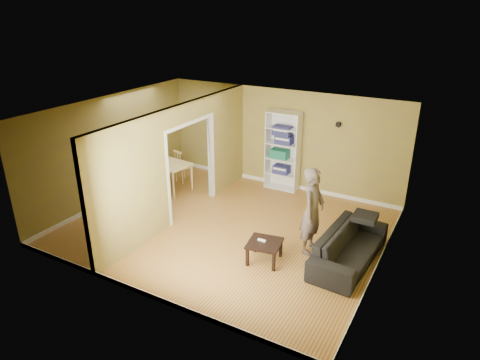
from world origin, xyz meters
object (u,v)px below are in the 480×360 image
object	(u,v)px
coffee_table	(265,245)
bookshelf	(284,151)
chair_near	(150,180)
chair_far	(183,166)
chair_left	(146,168)
sofa	(350,242)
dining_table	(167,166)
person	(313,204)

from	to	relation	value
coffee_table	bookshelf	bearing A→B (deg)	108.44
bookshelf	chair_near	distance (m)	3.48
chair_near	chair_far	bearing A→B (deg)	103.89
chair_left	chair_near	bearing A→B (deg)	72.38
sofa	chair_far	size ratio (longest dim) A/B	2.39
chair_near	chair_left	bearing A→B (deg)	153.26
coffee_table	sofa	bearing A→B (deg)	29.16
dining_table	person	bearing A→B (deg)	-13.54
bookshelf	dining_table	bearing A→B (deg)	-149.13
person	chair_near	bearing A→B (deg)	86.01
coffee_table	chair_left	world-z (taller)	chair_left
sofa	chair_far	world-z (taller)	chair_far
person	chair_near	world-z (taller)	person
dining_table	bookshelf	bearing A→B (deg)	30.87
chair_near	person	bearing A→B (deg)	10.48
sofa	chair_left	xyz separation A→B (m)	(-5.86, 1.02, 0.07)
chair_near	bookshelf	bearing A→B (deg)	55.96
coffee_table	chair_near	bearing A→B (deg)	162.65
bookshelf	chair_left	xyz separation A→B (m)	(-3.31, -1.61, -0.55)
coffee_table	chair_left	bearing A→B (deg)	157.94
dining_table	chair_near	distance (m)	0.70
sofa	bookshelf	size ratio (longest dim) A/B	1.06
coffee_table	chair_left	distance (m)	4.80
dining_table	chair_near	bearing A→B (deg)	-90.19
person	dining_table	xyz separation A→B (m)	(-4.37, 1.05, -0.37)
bookshelf	coffee_table	size ratio (longest dim) A/B	3.38
chair_left	chair_far	xyz separation A→B (m)	(0.73, 0.68, -0.03)
sofa	dining_table	size ratio (longest dim) A/B	1.87
person	chair_near	distance (m)	4.42
dining_table	chair_far	bearing A→B (deg)	87.11
chair_left	chair_far	size ratio (longest dim) A/B	1.06
bookshelf	chair_near	size ratio (longest dim) A/B	2.08
sofa	dining_table	xyz separation A→B (m)	(-5.16, 1.06, 0.24)
sofa	person	xyz separation A→B (m)	(-0.78, 0.01, 0.61)
dining_table	chair_far	distance (m)	0.67
coffee_table	chair_left	size ratio (longest dim) A/B	0.63
chair_near	coffee_table	bearing A→B (deg)	-1.96
person	chair_far	world-z (taller)	person
dining_table	chair_near	xyz separation A→B (m)	(-0.00, -0.68, -0.16)
dining_table	chair_left	xyz separation A→B (m)	(-0.70, -0.05, -0.17)
chair_far	coffee_table	bearing A→B (deg)	161.61
sofa	dining_table	bearing A→B (deg)	82.00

